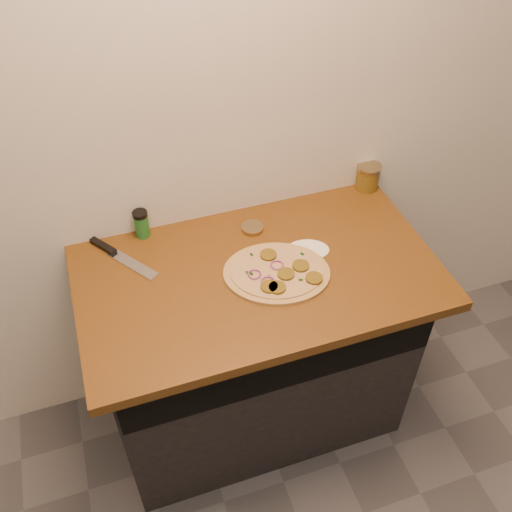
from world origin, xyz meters
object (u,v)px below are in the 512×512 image
object	(u,v)px
pizza	(277,273)
spice_shaker	(141,224)
chefs_knife	(117,254)
salsa_jar	(368,177)

from	to	relation	value
pizza	spice_shaker	distance (m)	0.51
pizza	chefs_knife	bearing A→B (deg)	151.98
pizza	chefs_knife	xyz separation A→B (m)	(-0.49, 0.26, -0.00)
salsa_jar	spice_shaker	bearing A→B (deg)	-180.00
pizza	spice_shaker	xyz separation A→B (m)	(-0.38, 0.34, 0.04)
salsa_jar	chefs_knife	bearing A→B (deg)	-175.61
chefs_knife	salsa_jar	bearing A→B (deg)	4.39
chefs_knife	spice_shaker	size ratio (longest dim) A/B	2.52
pizza	salsa_jar	distance (m)	0.60
pizza	salsa_jar	xyz separation A→B (m)	(0.50, 0.34, 0.04)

